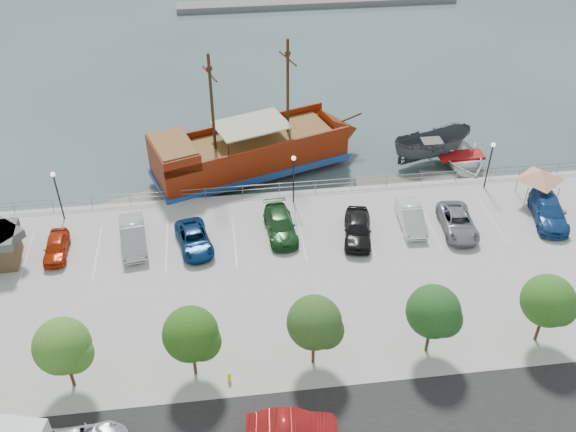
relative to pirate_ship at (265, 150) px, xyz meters
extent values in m
plane|color=#374846|center=(1.65, -12.95, -2.06)|extent=(160.00, 160.00, 0.00)
cube|color=#B0B0A6|center=(1.65, -22.95, -1.05)|extent=(100.00, 4.00, 0.05)
cylinder|color=gray|center=(1.65, -5.15, -0.11)|extent=(50.00, 0.06, 0.06)
cylinder|color=gray|center=(1.65, -5.15, -0.51)|extent=(50.00, 0.06, 0.06)
cube|color=slate|center=(11.65, 42.05, -1.66)|extent=(40.00, 3.00, 0.80)
cube|color=maroon|center=(-1.33, -0.45, -0.10)|extent=(17.32, 10.16, 2.69)
cube|color=navy|center=(-1.33, -0.45, -0.97)|extent=(17.72, 10.55, 0.62)
cone|color=maroon|center=(7.29, 2.45, -0.10)|extent=(4.71, 5.76, 4.96)
cube|color=maroon|center=(-7.71, -2.58, 1.97)|extent=(4.58, 5.89, 1.45)
cube|color=brown|center=(-7.71, -2.58, 2.75)|extent=(4.26, 5.43, 0.12)
cube|color=brown|center=(-0.84, -0.28, 1.30)|extent=(14.19, 8.59, 0.16)
cube|color=maroon|center=(-2.12, 1.90, 1.61)|extent=(15.75, 5.46, 0.72)
cube|color=maroon|center=(-0.55, -2.80, 1.61)|extent=(15.75, 5.46, 0.72)
cylinder|color=#382111|center=(2.10, 0.70, 5.49)|extent=(0.31, 0.31, 8.48)
cylinder|color=#382111|center=(-4.28, -1.43, 5.49)|extent=(0.31, 0.31, 8.48)
cylinder|color=#382111|center=(2.10, 0.70, 8.07)|extent=(1.12, 2.99, 0.14)
cylinder|color=#382111|center=(-4.28, -1.43, 8.07)|extent=(1.12, 2.99, 0.14)
cube|color=#C1BA8E|center=(-1.14, -0.38, 2.80)|extent=(6.93, 5.63, 0.12)
cylinder|color=#382111|center=(7.98, 2.68, 1.14)|extent=(2.49, 0.98, 0.61)
imported|color=#3F4448|center=(14.88, -0.52, -0.62)|extent=(7.87, 4.27, 2.88)
imported|color=white|center=(17.39, -1.51, -1.32)|extent=(5.24, 7.24, 1.48)
cube|color=gray|center=(-10.90, -3.75, -1.87)|extent=(6.83, 4.13, 0.38)
cube|color=#685F59|center=(10.88, -3.75, -1.86)|extent=(7.04, 2.62, 0.39)
cube|color=slate|center=(16.46, -3.75, -1.87)|extent=(6.69, 2.80, 0.37)
cylinder|color=slate|center=(19.99, -7.31, -0.03)|extent=(0.07, 0.07, 2.06)
cylinder|color=slate|center=(22.39, -7.69, -0.03)|extent=(0.07, 0.07, 2.06)
cylinder|color=slate|center=(19.62, -9.71, -0.03)|extent=(0.07, 0.07, 2.06)
cylinder|color=slate|center=(22.02, -10.09, -0.03)|extent=(0.07, 0.07, 2.06)
pyramid|color=beige|center=(21.00, -8.70, 1.79)|extent=(4.48, 4.48, 0.84)
imported|color=#AC1617|center=(-1.29, -27.97, -0.25)|extent=(5.03, 2.13, 1.61)
cylinder|color=yellow|center=(-4.40, -23.75, -0.79)|extent=(0.21, 0.21, 0.53)
sphere|color=yellow|center=(-4.40, -23.75, -0.51)|extent=(0.23, 0.23, 0.23)
cylinder|color=black|center=(-16.35, -6.45, 0.94)|extent=(0.12, 0.12, 4.00)
sphere|color=#FFF2CC|center=(-16.35, -6.45, 3.04)|extent=(0.36, 0.36, 0.36)
cylinder|color=black|center=(1.65, -6.45, 0.94)|extent=(0.12, 0.12, 4.00)
sphere|color=#FFF2CC|center=(1.65, -6.45, 3.04)|extent=(0.36, 0.36, 0.36)
cylinder|color=black|center=(17.65, -6.45, 0.94)|extent=(0.12, 0.12, 4.00)
sphere|color=#FFF2CC|center=(17.65, -6.45, 3.04)|extent=(0.36, 0.36, 0.36)
cylinder|color=#473321|center=(-13.35, -22.95, 0.04)|extent=(0.20, 0.20, 2.20)
sphere|color=#3D6B21|center=(-13.35, -22.95, 2.34)|extent=(3.20, 3.20, 3.20)
sphere|color=#3D6B21|center=(-12.75, -23.25, 1.94)|extent=(2.20, 2.20, 2.20)
cylinder|color=#473321|center=(-6.35, -22.95, 0.04)|extent=(0.20, 0.20, 2.20)
sphere|color=#275015|center=(-6.35, -22.95, 2.34)|extent=(3.20, 3.20, 3.20)
sphere|color=#275015|center=(-5.75, -23.25, 1.94)|extent=(2.20, 2.20, 2.20)
cylinder|color=#473321|center=(0.65, -22.95, 0.04)|extent=(0.20, 0.20, 2.20)
sphere|color=#2D4B1D|center=(0.65, -22.95, 2.34)|extent=(3.20, 3.20, 3.20)
sphere|color=#2D4B1D|center=(1.25, -23.25, 1.94)|extent=(2.20, 2.20, 2.20)
cylinder|color=#473321|center=(7.65, -22.95, 0.04)|extent=(0.20, 0.20, 2.20)
sphere|color=#1F481B|center=(7.65, -22.95, 2.34)|extent=(3.20, 3.20, 3.20)
sphere|color=#1F481B|center=(8.25, -23.25, 1.94)|extent=(2.20, 2.20, 2.20)
cylinder|color=#473321|center=(14.65, -22.95, 0.04)|extent=(0.20, 0.20, 2.20)
sphere|color=#2B5B1B|center=(14.65, -22.95, 2.34)|extent=(3.20, 3.20, 3.20)
sphere|color=#2B5B1B|center=(15.25, -23.25, 1.94)|extent=(2.20, 2.20, 2.20)
imported|color=#B42A0B|center=(-16.16, -10.77, -0.39)|extent=(1.64, 3.93, 1.33)
imported|color=#B9BABC|center=(-10.69, -10.44, -0.23)|extent=(2.39, 5.23, 1.66)
imported|color=navy|center=(-6.29, -11.15, -0.39)|extent=(3.14, 5.17, 1.34)
imported|color=#1D4C21|center=(0.15, -10.37, -0.32)|extent=(2.43, 5.25, 1.49)
imported|color=black|center=(5.78, -11.59, -0.23)|extent=(2.89, 5.18, 1.67)
imported|color=white|center=(10.14, -10.61, -0.30)|extent=(1.81, 4.70, 1.53)
imported|color=gray|center=(13.49, -11.66, -0.35)|extent=(2.75, 5.25, 1.41)
imported|color=navy|center=(20.84, -11.28, -0.25)|extent=(3.34, 5.89, 1.61)
camera|label=1|loc=(-4.01, -47.99, 29.21)|focal=40.00mm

